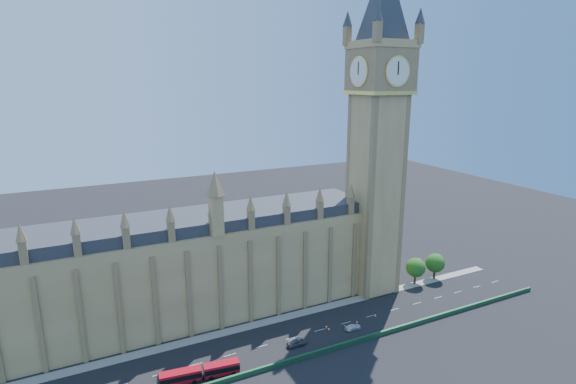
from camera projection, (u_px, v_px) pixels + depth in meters
name	position (u px, v px, depth m)	size (l,w,h in m)	color
ground	(277.00, 342.00, 109.01)	(400.00, 400.00, 0.00)	black
palace_westminster	(151.00, 274.00, 114.07)	(120.00, 20.00, 28.00)	#A0814D
elizabeth_tower	(379.00, 107.00, 124.22)	(20.59, 20.59, 105.00)	#A0814D
bridge_parapet	(294.00, 360.00, 101.03)	(160.00, 0.60, 1.20)	#1E4C2D
kerb_north	(262.00, 323.00, 117.26)	(160.00, 3.00, 0.16)	gray
tree_east_near	(416.00, 267.00, 138.80)	(6.00, 6.00, 8.50)	#382619
tree_east_far	(436.00, 262.00, 142.22)	(6.00, 6.00, 8.50)	#382619
red_bus	(200.00, 373.00, 95.09)	(16.98, 4.51, 2.86)	#A90B1B
car_grey	(297.00, 343.00, 107.26)	(1.94, 4.82, 1.64)	#47484F
car_silver	(296.00, 340.00, 108.49)	(1.37, 3.91, 1.29)	#9EA0A6
car_white	(353.00, 327.00, 114.38)	(1.83, 4.50, 1.31)	white
cone_a	(375.00, 315.00, 120.56)	(0.55, 0.55, 0.71)	black
cone_b	(329.00, 329.00, 113.83)	(0.58, 0.58, 0.80)	black
cone_c	(326.00, 327.00, 114.89)	(0.55, 0.55, 0.78)	black
cone_d	(357.00, 322.00, 117.08)	(0.59, 0.59, 0.78)	black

